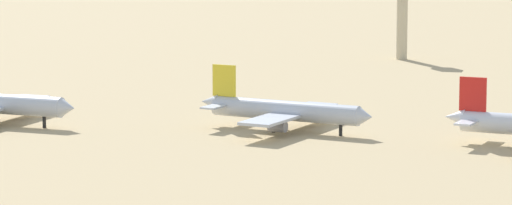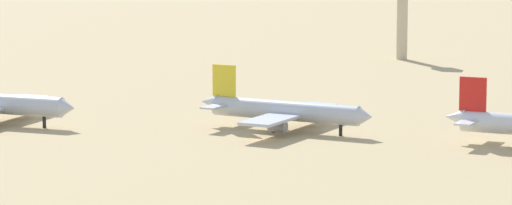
% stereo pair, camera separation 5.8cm
% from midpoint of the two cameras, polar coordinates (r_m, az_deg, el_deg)
% --- Properties ---
extents(ground, '(4000.00, 4000.00, 0.00)m').
position_cam_midpoint_polar(ground, '(265.48, 0.24, -1.54)').
color(ground, tan).
extents(parked_jet_yellow_4, '(38.05, 32.61, 12.66)m').
position_cam_midpoint_polar(parked_jet_yellow_4, '(274.51, 1.16, -0.34)').
color(parked_jet_yellow_4, silver).
rests_on(parked_jet_yellow_4, ground).
extents(control_tower, '(5.20, 5.20, 25.27)m').
position_cam_midpoint_polar(control_tower, '(404.14, 6.10, 3.95)').
color(control_tower, '#C6B793').
rests_on(control_tower, ground).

